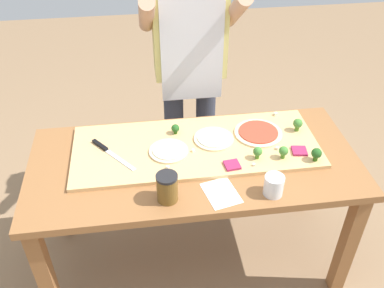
{
  "coord_description": "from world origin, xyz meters",
  "views": [
    {
      "loc": [
        -0.23,
        -1.59,
        2.08
      ],
      "look_at": [
        0.0,
        0.09,
        0.77
      ],
      "focal_mm": 39.76,
      "sensor_mm": 36.0,
      "label": 1
    }
  ],
  "objects_px": {
    "broccoli_floret_back_mid": "(175,129)",
    "cheese_crumble_c": "(168,167)",
    "broccoli_floret_front_right": "(284,151)",
    "pizza_whole_white_garlic": "(214,138)",
    "broccoli_floret_center_left": "(258,152)",
    "broccoli_floret_front_mid": "(298,124)",
    "broccoli_floret_back_left": "(316,154)",
    "pizza_whole_cheese_artichoke": "(169,151)",
    "sauce_jar": "(167,188)",
    "cheese_crumble_b": "(254,165)",
    "cheese_crumble_e": "(277,148)",
    "pizza_whole_tomato_red": "(258,133)",
    "prep_table": "(194,175)",
    "cook_center": "(190,58)",
    "cheese_crumble_a": "(276,114)",
    "chefs_knife": "(107,150)",
    "flour_cup": "(274,186)",
    "cheese_crumble_d": "(193,150)",
    "pizza_slice_far_left": "(232,165)",
    "recipe_note": "(221,193)",
    "pizza_slice_far_right": "(299,151)"
  },
  "relations": [
    {
      "from": "pizza_whole_tomato_red",
      "to": "recipe_note",
      "type": "height_order",
      "value": "pizza_whole_tomato_red"
    },
    {
      "from": "pizza_whole_white_garlic",
      "to": "sauce_jar",
      "type": "height_order",
      "value": "sauce_jar"
    },
    {
      "from": "broccoli_floret_center_left",
      "to": "broccoli_floret_front_mid",
      "type": "distance_m",
      "value": 0.33
    },
    {
      "from": "broccoli_floret_front_mid",
      "to": "sauce_jar",
      "type": "height_order",
      "value": "sauce_jar"
    },
    {
      "from": "pizza_whole_cheese_artichoke",
      "to": "cheese_crumble_c",
      "type": "relative_size",
      "value": 15.58
    },
    {
      "from": "broccoli_floret_front_mid",
      "to": "prep_table",
      "type": "bearing_deg",
      "value": -166.01
    },
    {
      "from": "flour_cup",
      "to": "sauce_jar",
      "type": "distance_m",
      "value": 0.47
    },
    {
      "from": "sauce_jar",
      "to": "broccoli_floret_back_left",
      "type": "bearing_deg",
      "value": 11.24
    },
    {
      "from": "broccoli_floret_front_right",
      "to": "broccoli_floret_back_mid",
      "type": "bearing_deg",
      "value": 151.19
    },
    {
      "from": "broccoli_floret_center_left",
      "to": "broccoli_floret_back_left",
      "type": "relative_size",
      "value": 0.94
    },
    {
      "from": "cook_center",
      "to": "pizza_slice_far_left",
      "type": "bearing_deg",
      "value": -81.06
    },
    {
      "from": "pizza_slice_far_left",
      "to": "cheese_crumble_b",
      "type": "height_order",
      "value": "same"
    },
    {
      "from": "broccoli_floret_back_left",
      "to": "cheese_crumble_c",
      "type": "relative_size",
      "value": 5.52
    },
    {
      "from": "pizza_whole_white_garlic",
      "to": "broccoli_floret_back_left",
      "type": "distance_m",
      "value": 0.51
    },
    {
      "from": "cheese_crumble_b",
      "to": "flour_cup",
      "type": "height_order",
      "value": "flour_cup"
    },
    {
      "from": "cheese_crumble_c",
      "to": "cheese_crumble_d",
      "type": "bearing_deg",
      "value": 38.45
    },
    {
      "from": "sauce_jar",
      "to": "pizza_whole_cheese_artichoke",
      "type": "bearing_deg",
      "value": 83.77
    },
    {
      "from": "pizza_whole_tomato_red",
      "to": "broccoli_floret_back_mid",
      "type": "bearing_deg",
      "value": 171.53
    },
    {
      "from": "chefs_knife",
      "to": "broccoli_floret_back_left",
      "type": "relative_size",
      "value": 3.82
    },
    {
      "from": "cheese_crumble_b",
      "to": "cheese_crumble_e",
      "type": "bearing_deg",
      "value": 37.24
    },
    {
      "from": "cheese_crumble_c",
      "to": "cook_center",
      "type": "relative_size",
      "value": 0.01
    },
    {
      "from": "broccoli_floret_back_mid",
      "to": "broccoli_floret_front_right",
      "type": "xyz_separation_m",
      "value": [
        0.49,
        -0.27,
        0.01
      ]
    },
    {
      "from": "pizza_whole_cheese_artichoke",
      "to": "broccoli_floret_back_left",
      "type": "bearing_deg",
      "value": -13.07
    },
    {
      "from": "cheese_crumble_b",
      "to": "cheese_crumble_e",
      "type": "relative_size",
      "value": 0.94
    },
    {
      "from": "pizza_whole_white_garlic",
      "to": "broccoli_floret_center_left",
      "type": "xyz_separation_m",
      "value": [
        0.18,
        -0.18,
        0.03
      ]
    },
    {
      "from": "broccoli_floret_front_right",
      "to": "pizza_whole_white_garlic",
      "type": "bearing_deg",
      "value": 148.06
    },
    {
      "from": "prep_table",
      "to": "cheese_crumble_b",
      "type": "relative_size",
      "value": 130.54
    },
    {
      "from": "pizza_whole_tomato_red",
      "to": "cheese_crumble_a",
      "type": "relative_size",
      "value": 14.72
    },
    {
      "from": "broccoli_floret_front_mid",
      "to": "cheese_crumble_e",
      "type": "height_order",
      "value": "broccoli_floret_front_mid"
    },
    {
      "from": "pizza_whole_cheese_artichoke",
      "to": "pizza_whole_white_garlic",
      "type": "bearing_deg",
      "value": 16.1
    },
    {
      "from": "broccoli_floret_center_left",
      "to": "cheese_crumble_c",
      "type": "height_order",
      "value": "broccoli_floret_center_left"
    },
    {
      "from": "prep_table",
      "to": "cheese_crumble_c",
      "type": "distance_m",
      "value": 0.2
    },
    {
      "from": "pizza_whole_tomato_red",
      "to": "cheese_crumble_e",
      "type": "distance_m",
      "value": 0.15
    },
    {
      "from": "prep_table",
      "to": "sauce_jar",
      "type": "relative_size",
      "value": 11.79
    },
    {
      "from": "broccoli_floret_back_left",
      "to": "pizza_slice_far_left",
      "type": "bearing_deg",
      "value": 178.17
    },
    {
      "from": "broccoli_floret_back_mid",
      "to": "broccoli_floret_front_mid",
      "type": "height_order",
      "value": "broccoli_floret_front_mid"
    },
    {
      "from": "broccoli_floret_front_mid",
      "to": "pizza_whole_cheese_artichoke",
      "type": "bearing_deg",
      "value": -172.67
    },
    {
      "from": "broccoli_floret_center_left",
      "to": "broccoli_floret_back_left",
      "type": "bearing_deg",
      "value": -11.04
    },
    {
      "from": "cheese_crumble_b",
      "to": "cook_center",
      "type": "xyz_separation_m",
      "value": [
        -0.21,
        0.71,
        0.22
      ]
    },
    {
      "from": "pizza_slice_far_right",
      "to": "flour_cup",
      "type": "height_order",
      "value": "flour_cup"
    },
    {
      "from": "broccoli_floret_back_left",
      "to": "prep_table",
      "type": "bearing_deg",
      "value": 169.29
    },
    {
      "from": "broccoli_floret_back_mid",
      "to": "pizza_whole_cheese_artichoke",
      "type": "bearing_deg",
      "value": -108.36
    },
    {
      "from": "broccoli_floret_back_mid",
      "to": "cheese_crumble_c",
      "type": "xyz_separation_m",
      "value": [
        -0.07,
        -0.27,
        -0.02
      ]
    },
    {
      "from": "broccoli_floret_front_right",
      "to": "sauce_jar",
      "type": "bearing_deg",
      "value": -162.33
    },
    {
      "from": "broccoli_floret_front_mid",
      "to": "cheese_crumble_c",
      "type": "height_order",
      "value": "broccoli_floret_front_mid"
    },
    {
      "from": "pizza_whole_cheese_artichoke",
      "to": "cheese_crumble_a",
      "type": "distance_m",
      "value": 0.66
    },
    {
      "from": "broccoli_floret_front_mid",
      "to": "flour_cup",
      "type": "bearing_deg",
      "value": -120.89
    },
    {
      "from": "pizza_slice_far_right",
      "to": "broccoli_floret_front_mid",
      "type": "height_order",
      "value": "broccoli_floret_front_mid"
    },
    {
      "from": "chefs_knife",
      "to": "recipe_note",
      "type": "xyz_separation_m",
      "value": [
        0.51,
        -0.35,
        -0.02
      ]
    },
    {
      "from": "pizza_whole_white_garlic",
      "to": "broccoli_floret_front_right",
      "type": "xyz_separation_m",
      "value": [
        0.31,
        -0.19,
        0.03
      ]
    }
  ]
}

